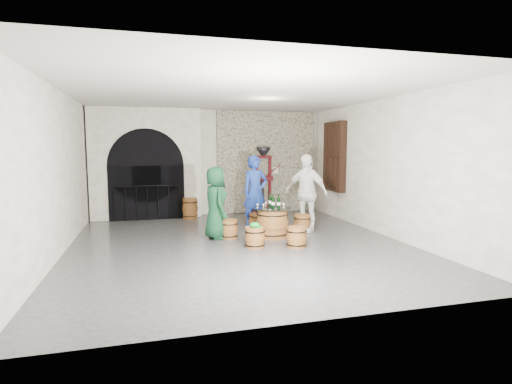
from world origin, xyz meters
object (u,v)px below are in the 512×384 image
object	(u,v)px
barrel_table	(272,223)
person_green	(216,203)
barrel_stool_far	(257,221)
barrel_stool_left	(229,229)
wine_bottle_center	(279,202)
barrel_stool_right	(302,223)
barrel_stool_near_right	(296,237)
person_blue	(255,192)
wine_bottle_left	(273,202)
corking_press	(263,175)
side_barrel	(190,208)
barrel_stool_near_left	(255,237)
person_white	(306,193)
wine_bottle_right	(270,201)

from	to	relation	value
barrel_table	person_green	bearing A→B (deg)	169.15
barrel_table	barrel_stool_far	bearing A→B (deg)	95.78
barrel_stool_left	wine_bottle_center	xyz separation A→B (m)	(1.10, -0.31, 0.62)
barrel_stool_right	barrel_stool_near_right	size ratio (longest dim) A/B	1.00
person_blue	wine_bottle_center	bearing A→B (deg)	-92.50
barrel_stool_far	wine_bottle_left	size ratio (longest dim) A/B	1.32
wine_bottle_center	corking_press	bearing A→B (deg)	79.91
person_green	side_barrel	distance (m)	2.79
barrel_stool_right	wine_bottle_left	bearing A→B (deg)	-151.84
barrel_stool_near_left	person_green	size ratio (longest dim) A/B	0.26
person_white	wine_bottle_left	world-z (taller)	person_white
wine_bottle_left	wine_bottle_right	xyz separation A→B (m)	(0.01, 0.26, 0.00)
barrel_stool_near_right	corking_press	xyz separation A→B (m)	(0.47, 4.10, 1.00)
person_blue	barrel_stool_near_right	bearing A→B (deg)	-93.63
barrel_stool_left	wine_bottle_right	distance (m)	1.17
barrel_stool_near_left	wine_bottle_right	xyz separation A→B (m)	(0.64, 0.99, 0.62)
barrel_stool_far	side_barrel	xyz separation A→B (m)	(-1.49, 1.97, 0.09)
barrel_stool_near_right	wine_bottle_center	bearing A→B (deg)	97.44
barrel_stool_near_right	person_blue	size ratio (longest dim) A/B	0.23
person_white	barrel_stool_far	bearing A→B (deg)	-156.45
wine_bottle_right	barrel_stool_far	bearing A→B (deg)	97.95
barrel_stool_far	person_green	size ratio (longest dim) A/B	0.26
barrel_table	wine_bottle_left	distance (m)	0.49
barrel_stool_right	wine_bottle_center	size ratio (longest dim) A/B	1.32
barrel_stool_near_left	wine_bottle_center	xyz separation A→B (m)	(0.74, 0.66, 0.62)
barrel_stool_far	person_white	world-z (taller)	person_white
barrel_stool_left	person_blue	distance (m)	1.46
barrel_stool_left	barrel_stool_near_left	bearing A→B (deg)	-69.73
person_blue	wine_bottle_right	bearing A→B (deg)	-95.02
barrel_table	barrel_stool_far	xyz separation A→B (m)	(-0.10, 1.00, -0.13)
person_white	barrel_table	bearing A→B (deg)	-106.39
barrel_stool_near_left	person_green	bearing A→B (deg)	122.19
barrel_table	barrel_stool_right	distance (m)	1.01
barrel_stool_right	wine_bottle_left	distance (m)	1.20
barrel_table	barrel_stool_right	size ratio (longest dim) A/B	2.09
barrel_table	person_green	world-z (taller)	person_green
person_green	barrel_stool_near_right	bearing A→B (deg)	-138.81
person_white	wine_bottle_left	distance (m)	1.16
person_blue	barrel_table	bearing A→B (deg)	-96.93
person_blue	wine_bottle_right	distance (m)	0.92
corking_press	barrel_stool_right	bearing A→B (deg)	-92.33
person_green	wine_bottle_left	xyz separation A→B (m)	(1.27, -0.30, 0.01)
barrel_table	person_green	distance (m)	1.38
barrel_stool_near_left	wine_bottle_left	distance (m)	1.14
barrel_stool_far	corking_press	size ratio (longest dim) A/B	0.21
barrel_table	wine_bottle_right	distance (m)	0.52
barrel_stool_right	barrel_table	bearing A→B (deg)	-154.50
barrel_stool_far	person_blue	world-z (taller)	person_blue
barrel_stool_far	barrel_stool_near_right	size ratio (longest dim) A/B	1.00
barrel_stool_left	wine_bottle_left	bearing A→B (deg)	-13.87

